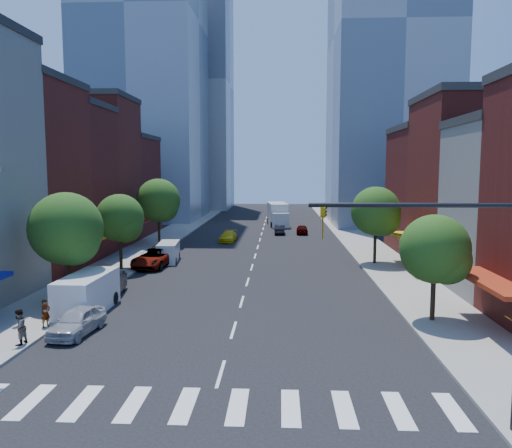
{
  "coord_description": "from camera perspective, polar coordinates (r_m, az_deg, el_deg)",
  "views": [
    {
      "loc": [
        2.57,
        -20.9,
        8.9
      ],
      "look_at": [
        0.83,
        14.84,
        5.0
      ],
      "focal_mm": 35.0,
      "sensor_mm": 36.0,
      "label": 1
    }
  ],
  "objects": [
    {
      "name": "bldg_right_3",
      "position": [
        57.96,
        21.37,
        3.42
      ],
      "size": [
        12.0,
        10.0,
        13.0
      ],
      "primitive_type": "cube",
      "color": "#591816",
      "rests_on": "ground"
    },
    {
      "name": "cargo_van_near",
      "position": [
        33.13,
        -18.84,
        -7.58
      ],
      "size": [
        2.4,
        5.68,
        2.4
      ],
      "rotation": [
        0.0,
        0.0,
        -0.02
      ],
      "color": "white",
      "rests_on": "ground"
    },
    {
      "name": "tree_left_near",
      "position": [
        34.97,
        -20.69,
        -0.81
      ],
      "size": [
        4.8,
        4.8,
        7.3
      ],
      "color": "black",
      "rests_on": "sidewalk_left"
    },
    {
      "name": "parked_car_front",
      "position": [
        29.19,
        -19.75,
        -10.41
      ],
      "size": [
        2.16,
        4.43,
        1.45
      ],
      "primitive_type": "imported",
      "rotation": [
        0.0,
        0.0,
        -0.11
      ],
      "color": "#ACACB1",
      "rests_on": "ground"
    },
    {
      "name": "ground",
      "position": [
        22.86,
        -4.05,
        -16.7
      ],
      "size": [
        220.0,
        220.0,
        0.0
      ],
      "primitive_type": "plane",
      "color": "black",
      "rests_on": "ground"
    },
    {
      "name": "tree_right_near",
      "position": [
        30.59,
        20.06,
        -3.02
      ],
      "size": [
        4.0,
        4.0,
        6.2
      ],
      "color": "black",
      "rests_on": "sidewalk_right"
    },
    {
      "name": "bldg_left_3",
      "position": [
        55.2,
        -22.55,
        4.29
      ],
      "size": [
        12.0,
        8.0,
        15.0
      ],
      "primitive_type": "cube",
      "color": "#591816",
      "rests_on": "ground"
    },
    {
      "name": "parked_car_third",
      "position": [
        46.79,
        -11.66,
        -3.86
      ],
      "size": [
        3.28,
        6.12,
        1.64
      ],
      "primitive_type": "imported",
      "rotation": [
        0.0,
        0.0,
        -0.1
      ],
      "color": "#999999",
      "rests_on": "ground"
    },
    {
      "name": "pedestrian_near",
      "position": [
        30.61,
        -22.92,
        -9.35
      ],
      "size": [
        0.6,
        0.69,
        1.58
      ],
      "primitive_type": "imported",
      "rotation": [
        0.0,
        0.0,
        1.1
      ],
      "color": "#999999",
      "rests_on": "sidewalk_left"
    },
    {
      "name": "crosswalk",
      "position": [
        20.15,
        -5.13,
        -19.99
      ],
      "size": [
        19.0,
        3.0,
        0.01
      ],
      "primitive_type": "cube",
      "color": "silver",
      "rests_on": "ground"
    },
    {
      "name": "pedestrian_far",
      "position": [
        28.15,
        -25.48,
        -10.6
      ],
      "size": [
        0.84,
        0.99,
        1.79
      ],
      "primitive_type": "imported",
      "rotation": [
        0.0,
        0.0,
        -1.77
      ],
      "color": "#999999",
      "rests_on": "sidewalk_left"
    },
    {
      "name": "tower_far_e",
      "position": [
        112.44,
        14.77,
        22.08
      ],
      "size": [
        22.0,
        22.0,
        80.0
      ],
      "primitive_type": "cube",
      "color": "#8C99A8",
      "rests_on": "ground"
    },
    {
      "name": "sidewalk_right",
      "position": [
        62.33,
        11.93,
        -2.06
      ],
      "size": [
        5.0,
        120.0,
        0.15
      ],
      "primitive_type": "cube",
      "color": "gray",
      "rests_on": "ground"
    },
    {
      "name": "traffic_car_far",
      "position": [
        69.59,
        5.29,
        -0.61
      ],
      "size": [
        1.63,
        3.88,
        1.31
      ],
      "primitive_type": "imported",
      "rotation": [
        0.0,
        0.0,
        3.12
      ],
      "color": "#999999",
      "rests_on": "ground"
    },
    {
      "name": "tower_far_w",
      "position": [
        119.25,
        -7.45,
        15.38
      ],
      "size": [
        18.0,
        18.0,
        56.0
      ],
      "primitive_type": "cube",
      "color": "#9EA5AD",
      "rests_on": "ground"
    },
    {
      "name": "parked_car_second",
      "position": [
        36.92,
        -16.48,
        -6.68
      ],
      "size": [
        2.39,
        5.17,
        1.64
      ],
      "primitive_type": "imported",
      "rotation": [
        0.0,
        0.0,
        0.14
      ],
      "color": "black",
      "rests_on": "ground"
    },
    {
      "name": "taxi",
      "position": [
        62.03,
        -3.18,
        -1.44
      ],
      "size": [
        2.11,
        4.56,
        1.29
      ],
      "primitive_type": "imported",
      "rotation": [
        0.0,
        0.0,
        -0.07
      ],
      "color": "yellow",
      "rests_on": "ground"
    },
    {
      "name": "bldg_left_5",
      "position": [
        71.91,
        -16.39,
        4.05
      ],
      "size": [
        12.0,
        10.0,
        13.0
      ],
      "primitive_type": "cube",
      "color": "#591816",
      "rests_on": "ground"
    },
    {
      "name": "bldg_left_2",
      "position": [
        47.65,
        -26.95,
        4.46
      ],
      "size": [
        12.0,
        9.0,
        16.0
      ],
      "primitive_type": "cube",
      "color": "maroon",
      "rests_on": "ground"
    },
    {
      "name": "tree_left_far",
      "position": [
        58.62,
        -10.96,
        2.49
      ],
      "size": [
        5.0,
        5.0,
        7.75
      ],
      "color": "black",
      "rests_on": "sidewalk_left"
    },
    {
      "name": "traffic_signal",
      "position": [
        18.6,
        26.41,
        -9.21
      ],
      "size": [
        7.24,
        2.24,
        8.0
      ],
      "color": "black",
      "rests_on": "sidewalk_right"
    },
    {
      "name": "bldg_right_2",
      "position": [
        48.56,
        25.16,
        3.98
      ],
      "size": [
        12.0,
        10.0,
        15.0
      ],
      "primitive_type": "cube",
      "color": "maroon",
      "rests_on": "ground"
    },
    {
      "name": "tree_left_mid",
      "position": [
        45.24,
        -15.14,
        0.45
      ],
      "size": [
        4.2,
        4.2,
        6.65
      ],
      "color": "black",
      "rests_on": "sidewalk_left"
    },
    {
      "name": "box_truck",
      "position": [
        79.57,
        2.5,
        1.02
      ],
      "size": [
        3.65,
        9.22,
        3.61
      ],
      "rotation": [
        0.0,
        0.0,
        0.12
      ],
      "color": "silver",
      "rests_on": "ground"
    },
    {
      "name": "traffic_car_oncoming",
      "position": [
        69.36,
        2.72,
        -0.63
      ],
      "size": [
        1.38,
        3.92,
        1.29
      ],
      "primitive_type": "imported",
      "rotation": [
        0.0,
        0.0,
        3.14
      ],
      "color": "black",
      "rests_on": "ground"
    },
    {
      "name": "bldg_left_4",
      "position": [
        62.98,
        -19.28,
        5.51
      ],
      "size": [
        12.0,
        9.0,
        17.0
      ],
      "primitive_type": "cube",
      "color": "maroon",
      "rests_on": "ground"
    },
    {
      "name": "sidewalk_left",
      "position": [
        63.35,
        -11.01,
        -1.91
      ],
      "size": [
        5.0,
        120.0,
        0.15
      ],
      "primitive_type": "cube",
      "color": "gray",
      "rests_on": "ground"
    },
    {
      "name": "tower_ne",
      "position": [
        87.3,
        15.15,
        19.99
      ],
      "size": [
        18.0,
        20.0,
        60.0
      ],
      "primitive_type": "cube",
      "color": "#9EA5AD",
      "rests_on": "ground"
    },
    {
      "name": "cargo_van_far",
      "position": [
        49.2,
        -9.99,
        -3.19
      ],
      "size": [
        2.2,
        4.61,
        1.9
      ],
      "rotation": [
        0.0,
        0.0,
        0.1
      ],
      "color": "silver",
      "rests_on": "ground"
    },
    {
      "name": "tower_nw",
      "position": [
        97.71,
        -12.79,
        21.56
      ],
      "size": [
        20.0,
        22.0,
        70.0
      ],
      "primitive_type": "cube",
      "color": "#8C99A8",
      "rests_on": "ground"
    },
    {
      "name": "parked_car_rear",
      "position": [
        50.79,
        -11.01,
        -3.19
      ],
      "size": [
        2.45,
        5.0,
        1.4
      ],
      "primitive_type": "imported",
      "rotation": [
        0.0,
        0.0,
        -0.1
      ],
      "color": "black",
      "rests_on": "ground"
    },
    {
      "name": "tree_right_far",
      "position": [
        47.87,
        13.72,
        1.21
      ],
      "size": [
        4.6,
        4.6,
        7.2
      ],
      "color": "black",
      "rests_on": "sidewalk_right"
    }
  ]
}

